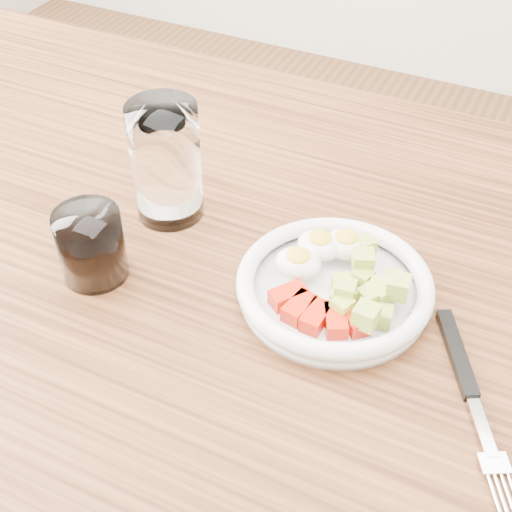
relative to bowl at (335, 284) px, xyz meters
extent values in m
cube|color=brown|center=(-0.73, 0.33, -0.42)|extent=(0.07, 0.07, 0.73)
cube|color=brown|center=(-0.08, -0.02, -0.04)|extent=(1.50, 0.90, 0.04)
cylinder|color=white|center=(0.00, 0.00, -0.01)|extent=(0.20, 0.20, 0.01)
torus|color=white|center=(0.00, 0.00, 0.00)|extent=(0.21, 0.21, 0.02)
cube|color=red|center=(-0.04, -0.04, 0.00)|extent=(0.04, 0.04, 0.02)
cube|color=red|center=(-0.02, -0.05, 0.00)|extent=(0.03, 0.04, 0.02)
cube|color=red|center=(0.00, -0.05, 0.00)|extent=(0.02, 0.04, 0.02)
cube|color=red|center=(0.02, -0.05, 0.00)|extent=(0.04, 0.04, 0.02)
cube|color=red|center=(0.04, -0.04, 0.00)|extent=(0.04, 0.04, 0.02)
ellipsoid|color=white|center=(-0.03, 0.04, 0.01)|extent=(0.05, 0.04, 0.03)
ellipsoid|color=yellow|center=(-0.03, 0.04, 0.02)|extent=(0.03, 0.03, 0.01)
ellipsoid|color=white|center=(-0.01, 0.05, 0.01)|extent=(0.05, 0.04, 0.03)
ellipsoid|color=yellow|center=(-0.01, 0.05, 0.02)|extent=(0.03, 0.03, 0.01)
ellipsoid|color=white|center=(-0.04, 0.00, 0.01)|extent=(0.05, 0.04, 0.03)
ellipsoid|color=yellow|center=(-0.04, 0.00, 0.02)|extent=(0.03, 0.03, 0.01)
cube|color=#B4C64C|center=(0.01, 0.05, 0.02)|extent=(0.02, 0.02, 0.02)
cube|color=#B4C64C|center=(0.05, -0.04, 0.02)|extent=(0.02, 0.02, 0.02)
cube|color=#B4C64C|center=(0.02, -0.02, 0.01)|extent=(0.02, 0.02, 0.02)
cube|color=#B4C64C|center=(0.07, 0.00, 0.02)|extent=(0.02, 0.02, 0.02)
cube|color=#B4C64C|center=(0.05, 0.02, 0.01)|extent=(0.02, 0.02, 0.02)
cube|color=#B4C64C|center=(0.05, 0.00, 0.01)|extent=(0.03, 0.03, 0.02)
cube|color=#B4C64C|center=(0.03, 0.01, 0.01)|extent=(0.02, 0.02, 0.02)
cube|color=#B4C64C|center=(0.02, -0.02, 0.02)|extent=(0.02, 0.02, 0.02)
cube|color=#B4C64C|center=(0.02, -0.04, 0.01)|extent=(0.02, 0.02, 0.02)
cube|color=#B4C64C|center=(0.02, -0.02, 0.01)|extent=(0.03, 0.03, 0.02)
cube|color=#B4C64C|center=(0.06, -0.03, 0.01)|extent=(0.02, 0.02, 0.02)
cube|color=#B4C64C|center=(0.04, -0.02, 0.01)|extent=(0.03, 0.03, 0.02)
cube|color=#B4C64C|center=(0.05, 0.00, 0.01)|extent=(0.03, 0.03, 0.02)
cube|color=#B4C64C|center=(0.01, -0.02, 0.01)|extent=(0.02, 0.02, 0.02)
cube|color=#B4C64C|center=(0.01, 0.00, 0.00)|extent=(0.03, 0.03, 0.02)
cube|color=#B4C64C|center=(0.02, 0.02, 0.02)|extent=(0.03, 0.03, 0.02)
cube|color=#B4C64C|center=(0.05, 0.00, 0.01)|extent=(0.02, 0.02, 0.02)
cube|color=black|center=(0.14, -0.02, -0.01)|extent=(0.06, 0.10, 0.01)
cube|color=silver|center=(0.18, -0.10, -0.01)|extent=(0.04, 0.06, 0.00)
cube|color=silver|center=(0.20, -0.13, -0.01)|extent=(0.03, 0.03, 0.00)
cylinder|color=silver|center=(0.20, -0.16, -0.01)|extent=(0.02, 0.04, 0.00)
cylinder|color=silver|center=(0.21, -0.16, -0.01)|extent=(0.02, 0.04, 0.00)
cylinder|color=silver|center=(0.21, -0.16, -0.01)|extent=(0.02, 0.04, 0.00)
cylinder|color=white|center=(-0.23, 0.05, 0.05)|extent=(0.08, 0.08, 0.14)
cylinder|color=white|center=(-0.25, -0.08, 0.02)|extent=(0.07, 0.07, 0.08)
cylinder|color=black|center=(-0.25, -0.08, 0.02)|extent=(0.06, 0.06, 0.07)
camera|label=1|loc=(0.16, -0.51, 0.52)|focal=50.00mm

